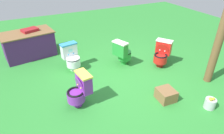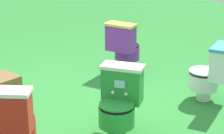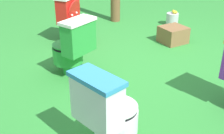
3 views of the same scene
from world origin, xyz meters
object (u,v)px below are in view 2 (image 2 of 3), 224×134
(toilet_purple, at_px, (124,46))
(toilet_red, at_px, (13,120))
(toilet_green, at_px, (119,101))
(small_crate, at_px, (2,86))
(toilet_white, at_px, (211,72))

(toilet_purple, height_order, toilet_red, same)
(toilet_green, relative_size, toilet_red, 1.00)
(toilet_green, bearing_deg, small_crate, -16.80)
(toilet_green, xyz_separation_m, toilet_purple, (-1.61, -1.11, 0.00))
(toilet_white, distance_m, small_crate, 2.62)
(toilet_white, xyz_separation_m, toilet_purple, (-0.25, -1.49, 0.00))
(toilet_white, bearing_deg, toilet_purple, 70.32)
(toilet_purple, relative_size, toilet_red, 1.00)
(small_crate, bearing_deg, toilet_white, 123.95)
(toilet_green, distance_m, toilet_red, 1.09)
(toilet_white, height_order, toilet_red, same)
(toilet_white, distance_m, toilet_purple, 1.51)
(toilet_white, distance_m, toilet_red, 2.48)
(toilet_red, bearing_deg, toilet_green, 27.47)
(small_crate, bearing_deg, toilet_red, 55.78)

